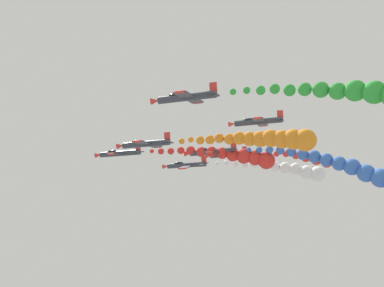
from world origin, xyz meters
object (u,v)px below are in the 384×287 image
airplane_left_outer (212,152)px  airplane_trailing (228,155)px  airplane_right_inner (186,165)px  airplane_high_slot (257,122)px  airplane_left_inner (145,144)px  airplane_lead (119,153)px  airplane_right_outer (186,97)px

airplane_left_outer → airplane_trailing: airplane_trailing is taller
airplane_right_inner → airplane_high_slot: (-10.96, -17.75, 5.11)m
airplane_left_inner → airplane_right_inner: (19.44, -1.37, -0.15)m
airplane_lead → airplane_trailing: (20.74, -18.42, 3.06)m
airplane_left_outer → airplane_left_inner: bearing=130.8°
airplane_high_slot → airplane_lead: bearing=90.1°
airplane_lead → airplane_right_inner: bearing=-44.7°
airplane_left_inner → airplane_right_outer: 15.86m
airplane_left_outer → airplane_right_outer: 19.83m
airplane_left_outer → airplane_right_inner: bearing=39.3°
airplane_left_inner → airplane_high_slot: size_ratio=1.00×
airplane_left_inner → airplane_trailing: size_ratio=1.00×
airplane_lead → airplane_trailing: bearing=-41.6°
airplane_left_outer → airplane_trailing: 20.83m
airplane_lead → airplane_left_inner: (-8.41, -9.54, -0.80)m
airplane_high_slot → airplane_left_outer: bearing=88.2°
airplane_left_inner → airplane_right_inner: 19.49m
airplane_right_inner → airplane_left_outer: 13.82m
airplane_left_inner → airplane_left_outer: airplane_left_inner is taller
airplane_left_inner → airplane_left_outer: (8.75, -10.13, -0.17)m
airplane_left_inner → airplane_trailing: (29.15, -8.89, 3.86)m
airplane_right_outer → airplane_trailing: airplane_trailing is taller
airplane_lead → airplane_high_slot: size_ratio=1.00×
airplane_left_inner → airplane_high_slot: airplane_high_slot is taller
airplane_right_inner → airplane_right_outer: 31.89m
airplane_right_outer → airplane_high_slot: bearing=-22.6°
airplane_high_slot → airplane_left_inner: bearing=113.9°
airplane_trailing → airplane_high_slot: airplane_high_slot is taller
airplane_lead → airplane_left_outer: (0.34, -19.67, -0.97)m
airplane_right_inner → airplane_trailing: 12.92m
airplane_right_outer → airplane_trailing: 39.90m
airplane_left_inner → airplane_right_outer: size_ratio=1.00×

